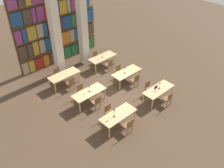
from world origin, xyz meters
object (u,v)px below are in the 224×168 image
at_px(chair_2, 168,99).
at_px(chair_10, 109,64).
at_px(desk_lamp_1, 160,85).
at_px(reading_table_4, 64,76).
at_px(chair_1, 109,112).
at_px(desk_lamp_4, 102,53).
at_px(desk_lamp_3, 125,69).
at_px(reading_table_1, 159,90).
at_px(chair_8, 71,83).
at_px(desk_lamp_2, 89,88).
at_px(chair_4, 96,102).
at_px(chair_7, 119,71).
at_px(chair_6, 135,80).
at_px(chair_5, 81,91).
at_px(chair_0, 128,126).
at_px(reading_table_0, 118,116).
at_px(chair_9, 58,74).
at_px(chair_3, 149,88).
at_px(laptop, 155,88).
at_px(pillar_center, 82,23).
at_px(reading_table_3, 127,73).
at_px(pillar_left, 55,32).
at_px(reading_table_2, 89,93).
at_px(reading_table_5, 103,58).
at_px(desk_lamp_0, 114,111).
at_px(chair_11, 96,57).

xyz_separation_m(chair_2, chair_10, (0.03, 4.93, 0.00)).
bearing_deg(desk_lamp_1, reading_table_4, 122.91).
xyz_separation_m(chair_1, reading_table_4, (0.01, 4.17, 0.19)).
xyz_separation_m(chair_1, desk_lamp_4, (3.12, 4.14, 0.60)).
bearing_deg(desk_lamp_3, reading_table_1, -84.13).
distance_m(chair_8, desk_lamp_4, 3.26).
bearing_deg(desk_lamp_2, chair_4, -97.44).
height_order(chair_7, chair_8, same).
height_order(chair_6, reading_table_4, chair_6).
relative_size(chair_5, desk_lamp_3, 1.97).
xyz_separation_m(chair_4, chair_8, (-0.02, 2.43, 0.00)).
bearing_deg(reading_table_4, desk_lamp_4, -0.44).
xyz_separation_m(chair_5, reading_table_4, (0.01, 1.73, 0.19)).
height_order(chair_0, chair_5, same).
distance_m(reading_table_0, chair_9, 5.55).
bearing_deg(chair_3, laptop, 78.41).
bearing_deg(pillar_center, chair_9, -166.83).
xyz_separation_m(pillar_center, chair_8, (-2.61, -1.99, -2.52)).
distance_m(reading_table_0, chair_10, 5.26).
bearing_deg(reading_table_3, pillar_left, 123.84).
bearing_deg(desk_lamp_3, chair_7, 71.98).
height_order(chair_1, chair_8, same).
bearing_deg(desk_lamp_1, chair_7, 91.42).
bearing_deg(desk_lamp_4, chair_5, -151.23).
bearing_deg(chair_9, desk_lamp_4, 167.16).
distance_m(desk_lamp_1, chair_8, 5.31).
bearing_deg(chair_6, chair_9, 129.30).
bearing_deg(chair_10, reading_table_2, -150.65).
bearing_deg(chair_5, chair_3, 141.45).
bearing_deg(desk_lamp_3, reading_table_0, -140.07).
distance_m(pillar_left, chair_5, 3.98).
bearing_deg(chair_7, desk_lamp_2, 12.97).
distance_m(desk_lamp_1, reading_table_5, 4.93).
bearing_deg(reading_table_2, reading_table_1, -38.81).
distance_m(chair_9, reading_table_5, 3.27).
bearing_deg(chair_9, chair_5, 90.42).
height_order(chair_2, chair_6, same).
bearing_deg(desk_lamp_1, chair_2, -94.71).
height_order(chair_9, chair_10, same).
relative_size(laptop, chair_9, 0.36).
xyz_separation_m(reading_table_0, desk_lamp_3, (2.89, 2.42, 0.39)).
bearing_deg(chair_3, pillar_center, -84.58).
height_order(chair_2, chair_5, same).
bearing_deg(pillar_left, desk_lamp_2, -97.06).
distance_m(chair_2, reading_table_2, 4.43).
distance_m(reading_table_1, reading_table_2, 3.96).
height_order(reading_table_1, reading_table_2, same).
relative_size(desk_lamp_0, chair_11, 0.57).
bearing_deg(chair_11, reading_table_4, 12.73).
relative_size(pillar_left, chair_8, 6.79).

